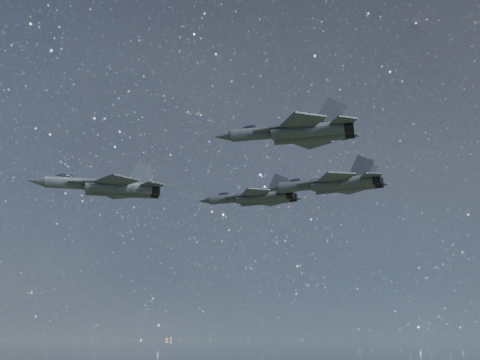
# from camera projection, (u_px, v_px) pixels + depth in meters

# --- Properties ---
(jet_lead) EXTENTS (20.10, 13.44, 5.09)m
(jet_lead) POSITION_uv_depth(u_px,v_px,m) (108.00, 187.00, 83.43)
(jet_lead) COLOR #2E353A
(jet_left) EXTENTS (17.91, 12.24, 4.50)m
(jet_left) POSITION_uv_depth(u_px,v_px,m) (256.00, 198.00, 92.68)
(jet_left) COLOR #2E353A
(jet_right) EXTENTS (18.85, 13.16, 4.74)m
(jet_right) POSITION_uv_depth(u_px,v_px,m) (297.00, 132.00, 70.46)
(jet_right) COLOR #2E353A
(jet_slot) EXTENTS (18.93, 12.81, 4.77)m
(jet_slot) POSITION_uv_depth(u_px,v_px,m) (334.00, 184.00, 84.06)
(jet_slot) COLOR #2E353A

